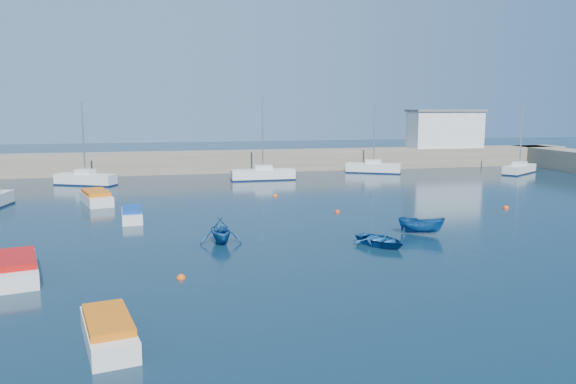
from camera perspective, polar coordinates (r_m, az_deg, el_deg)
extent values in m
plane|color=#0B2131|center=(28.73, 6.00, -8.03)|extent=(220.00, 220.00, 0.00)
cube|color=#756A59|center=(72.92, -5.73, 3.13)|extent=(96.00, 4.50, 2.60)
cube|color=silver|center=(81.97, 15.65, 6.12)|extent=(10.00, 4.00, 5.00)
cube|color=silver|center=(63.47, -19.88, 1.21)|extent=(6.65, 4.56, 1.20)
cylinder|color=#B7BABC|center=(63.09, -20.08, 5.13)|extent=(0.18, 0.18, 7.50)
cube|color=silver|center=(64.04, -2.57, 1.77)|extent=(7.22, 2.04, 1.20)
cylinder|color=#B7BABC|center=(63.65, -2.60, 6.02)|extent=(0.17, 0.17, 8.29)
cube|color=silver|center=(71.74, 8.67, 2.41)|extent=(6.90, 4.89, 1.18)
cylinder|color=#B7BABC|center=(71.40, 8.75, 6.01)|extent=(0.17, 0.17, 7.82)
cube|color=silver|center=(75.84, 22.44, 2.14)|extent=(6.42, 5.24, 1.06)
cylinder|color=#B7BABC|center=(75.53, 22.63, 5.38)|extent=(0.15, 0.15, 7.53)
cube|color=silver|center=(30.37, -25.78, -7.14)|extent=(2.84, 5.24, 0.81)
cube|color=#A50C0B|center=(30.24, -25.85, -6.13)|extent=(2.47, 4.01, 0.30)
cube|color=silver|center=(42.54, -15.58, -2.35)|extent=(1.66, 4.06, 0.71)
cube|color=navy|center=(42.46, -15.60, -1.70)|extent=(1.53, 3.06, 0.26)
cube|color=silver|center=(51.04, -18.91, -0.64)|extent=(3.35, 5.82, 0.82)
cube|color=#C85B0B|center=(50.96, -18.94, -0.02)|extent=(2.88, 4.47, 0.31)
cube|color=silver|center=(21.17, -17.77, -13.53)|extent=(2.37, 4.58, 0.74)
cube|color=#C85B0B|center=(20.99, -17.84, -12.23)|extent=(2.08, 3.50, 0.28)
imported|color=navy|center=(34.05, 9.42, -4.85)|extent=(3.69, 4.08, 0.69)
imported|color=navy|center=(34.50, -6.88, -3.89)|extent=(2.65, 3.04, 1.55)
imported|color=navy|center=(37.60, 13.39, -3.34)|extent=(3.13, 2.49, 1.15)
sphere|color=#D64E0B|center=(27.92, -10.80, -8.63)|extent=(0.45, 0.45, 0.45)
sphere|color=red|center=(44.45, 5.05, -2.06)|extent=(0.41, 0.41, 0.41)
sphere|color=#D64E0B|center=(52.23, -1.30, -0.43)|extent=(0.48, 0.48, 0.48)
sphere|color=red|center=(49.33, 21.26, -1.56)|extent=(0.50, 0.50, 0.50)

